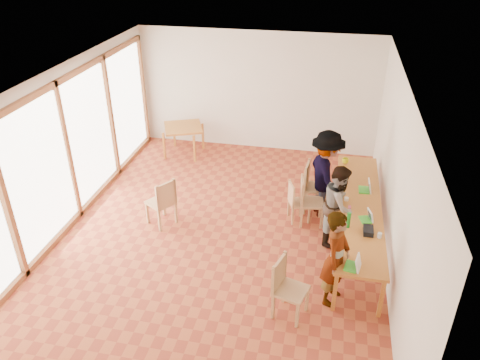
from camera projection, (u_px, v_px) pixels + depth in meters
The scene contains 25 objects.
ground at pixel (221, 233), 8.97m from camera, with size 8.00×8.00×0.00m, color #A74B28.
wall_back at pixel (258, 92), 11.66m from camera, with size 6.00×0.10×3.00m, color beige.
wall_front at pixel (127, 336), 4.82m from camera, with size 6.00×0.10×3.00m, color beige.
wall_right at pixel (396, 180), 7.72m from camera, with size 0.10×8.00×3.00m, color beige.
window_wall at pixel (66, 149), 8.76m from camera, with size 0.10×8.00×3.00m, color white.
ceiling at pixel (218, 79), 7.50m from camera, with size 6.00×8.00×0.04m, color white.
communal_table at pixel (359, 207), 8.46m from camera, with size 0.80×4.00×0.75m.
side_table at pixel (183, 129), 11.69m from camera, with size 0.90×0.90×0.75m.
chair_near at pixel (285, 282), 6.88m from camera, with size 0.57×0.57×0.52m.
chair_mid at pixel (307, 196), 9.00m from camera, with size 0.51×0.51×0.52m.
chair_far at pixel (295, 198), 9.12m from camera, with size 0.49×0.49×0.44m.
chair_empty at pixel (312, 181), 9.48m from camera, with size 0.51×0.51×0.54m.
chair_spare at pixel (163, 198), 8.92m from camera, with size 0.64×0.64×0.53m.
person_near at pixel (336, 258), 7.03m from camera, with size 0.59×0.38×1.61m, color gray.
person_mid at pixel (339, 205), 8.41m from camera, with size 0.75×0.58×1.54m, color gray.
person_far at pixel (326, 174), 9.14m from camera, with size 1.17×0.67×1.80m, color gray.
laptop_near at pixel (355, 265), 6.88m from camera, with size 0.27×0.29×0.22m.
laptop_mid at pixel (368, 218), 7.99m from camera, with size 0.26×0.28×0.20m.
laptop_far at pixel (367, 188), 8.85m from camera, with size 0.24×0.28×0.23m.
yellow_mug at pixel (345, 161), 9.87m from camera, with size 0.14×0.14×0.11m, color #D4D410.
green_bottle at pixel (348, 220), 7.76m from camera, with size 0.07×0.07×0.28m, color #16781E.
clear_glass at pixel (380, 235), 7.55m from camera, with size 0.07×0.07×0.09m, color silver.
condiment_cup at pixel (346, 199), 8.57m from camera, with size 0.08×0.08×0.06m, color white.
pink_phone at pixel (350, 207), 8.36m from camera, with size 0.05×0.10×0.01m, color #D84770.
black_pouch at pixel (368, 231), 7.67m from camera, with size 0.16×0.26×0.09m, color black.
Camera 1 is at (1.83, -7.12, 5.25)m, focal length 35.00 mm.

